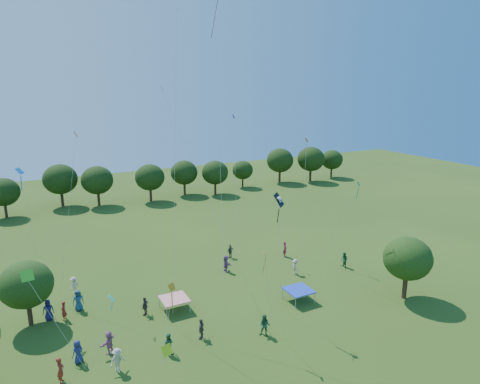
{
  "coord_description": "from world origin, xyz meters",
  "views": [
    {
      "loc": [
        -13.53,
        -12.33,
        18.47
      ],
      "look_at": [
        0.0,
        14.0,
        11.0
      ],
      "focal_mm": 32.0,
      "sensor_mm": 36.0,
      "label": 1
    }
  ],
  "objects_px": {
    "pirate_kite": "(279,201)",
    "red_high_kite": "(217,58)",
    "tent_red_stripe": "(174,299)",
    "tent_blue": "(299,290)",
    "near_tree_east": "(408,259)",
    "near_tree_north": "(26,284)"
  },
  "relations": [
    {
      "from": "tent_blue",
      "to": "red_high_kite",
      "type": "distance_m",
      "value": 20.5
    },
    {
      "from": "near_tree_east",
      "to": "red_high_kite",
      "type": "distance_m",
      "value": 23.32
    },
    {
      "from": "tent_red_stripe",
      "to": "red_high_kite",
      "type": "bearing_deg",
      "value": -19.49
    },
    {
      "from": "near_tree_north",
      "to": "tent_red_stripe",
      "type": "bearing_deg",
      "value": -15.81
    },
    {
      "from": "tent_blue",
      "to": "near_tree_east",
      "type": "bearing_deg",
      "value": -23.76
    },
    {
      "from": "tent_red_stripe",
      "to": "tent_blue",
      "type": "distance_m",
      "value": 10.74
    },
    {
      "from": "near_tree_north",
      "to": "pirate_kite",
      "type": "bearing_deg",
      "value": -24.35
    },
    {
      "from": "tent_red_stripe",
      "to": "red_high_kite",
      "type": "distance_m",
      "value": 19.66
    },
    {
      "from": "near_tree_east",
      "to": "red_high_kite",
      "type": "height_order",
      "value": "red_high_kite"
    },
    {
      "from": "pirate_kite",
      "to": "red_high_kite",
      "type": "xyz_separation_m",
      "value": [
        -3.37,
        3.72,
        10.47
      ]
    },
    {
      "from": "near_tree_east",
      "to": "pirate_kite",
      "type": "bearing_deg",
      "value": 169.13
    },
    {
      "from": "tent_red_stripe",
      "to": "tent_blue",
      "type": "height_order",
      "value": "same"
    },
    {
      "from": "near_tree_east",
      "to": "tent_blue",
      "type": "height_order",
      "value": "near_tree_east"
    },
    {
      "from": "near_tree_north",
      "to": "near_tree_east",
      "type": "xyz_separation_m",
      "value": [
        29.71,
        -10.35,
        0.29
      ]
    },
    {
      "from": "near_tree_north",
      "to": "pirate_kite",
      "type": "height_order",
      "value": "pirate_kite"
    },
    {
      "from": "near_tree_north",
      "to": "pirate_kite",
      "type": "relative_size",
      "value": 0.58
    },
    {
      "from": "tent_red_stripe",
      "to": "red_high_kite",
      "type": "height_order",
      "value": "red_high_kite"
    },
    {
      "from": "tent_red_stripe",
      "to": "tent_blue",
      "type": "xyz_separation_m",
      "value": [
        10.17,
        -3.45,
        0.0
      ]
    },
    {
      "from": "tent_blue",
      "to": "red_high_kite",
      "type": "bearing_deg",
      "value": 161.67
    },
    {
      "from": "near_tree_east",
      "to": "red_high_kite",
      "type": "relative_size",
      "value": 0.23
    },
    {
      "from": "near_tree_east",
      "to": "pirate_kite",
      "type": "relative_size",
      "value": 0.62
    },
    {
      "from": "near_tree_east",
      "to": "pirate_kite",
      "type": "distance_m",
      "value": 13.57
    }
  ]
}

